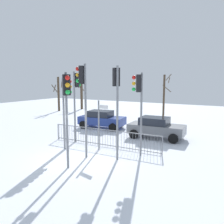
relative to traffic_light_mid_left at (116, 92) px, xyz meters
The scene contains 14 objects.
ground_plane 4.00m from the traffic_light_mid_left, 147.01° to the right, with size 60.00×60.00×0.00m, color white.
traffic_light_mid_left is the anchor object (origin of this frame).
traffic_light_rear_right 3.39m from the traffic_light_mid_left, behind, with size 0.43×0.50×4.19m.
traffic_light_rear_left 4.19m from the traffic_light_mid_left, 156.97° to the left, with size 0.36×0.56×4.56m.
traffic_light_foreground_right 1.71m from the traffic_light_mid_left, 157.74° to the right, with size 0.56×0.36×4.82m.
traffic_light_mid_right 2.59m from the traffic_light_mid_left, 118.20° to the right, with size 0.48×0.45×4.36m.
traffic_light_foreground_left 1.30m from the traffic_light_mid_left, 53.39° to the left, with size 0.50×0.43×4.40m.
direction_sign_post 2.55m from the traffic_light_mid_left, 151.41° to the left, with size 0.77×0.24×2.88m.
pedestrian_guard_railing 3.68m from the traffic_light_mid_left, 138.08° to the left, with size 7.26×0.30×1.07m.
car_blue_trailing 8.17m from the traffic_light_mid_left, 128.13° to the left, with size 3.97×2.30×1.47m.
car_grey_far 5.74m from the traffic_light_mid_left, 85.92° to the left, with size 3.88×2.08×1.47m.
bare_tree_left 20.97m from the traffic_light_mid_left, 132.39° to the left, with size 1.69×1.71×4.36m.
bare_tree_centre 19.84m from the traffic_light_mid_left, 141.39° to the left, with size 1.43×1.45×4.46m.
bare_tree_right 12.65m from the traffic_light_mid_left, 96.37° to the left, with size 0.82×1.41×4.63m.
Camera 1 is at (7.11, -8.73, 4.00)m, focal length 36.29 mm.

